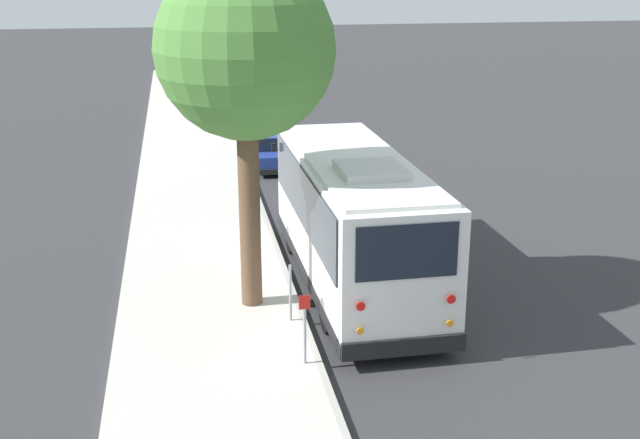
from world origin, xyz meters
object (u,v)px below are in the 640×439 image
at_px(parked_sedan_blue, 274,150).
at_px(street_tree, 244,38).
at_px(parked_sedan_silver, 245,98).
at_px(sign_post_far, 290,293).
at_px(parked_sedan_white, 261,119).
at_px(sign_post_near, 305,329).
at_px(shuttle_bus, 354,214).
at_px(parked_sedan_black, 240,81).
at_px(parked_sedan_maroon, 230,69).

bearing_deg(parked_sedan_blue, street_tree, 170.63).
distance_m(parked_sedan_silver, sign_post_far, 26.57).
xyz_separation_m(parked_sedan_white, sign_post_near, (-22.65, 1.58, 0.29)).
bearing_deg(sign_post_near, street_tree, 13.04).
bearing_deg(parked_sedan_white, sign_post_near, 178.51).
xyz_separation_m(parked_sedan_silver, street_tree, (-25.34, 2.09, 5.47)).
bearing_deg(parked_sedan_blue, parked_sedan_white, -1.93).
distance_m(shuttle_bus, parked_sedan_white, 18.64).
height_order(parked_sedan_silver, street_tree, street_tree).
distance_m(parked_sedan_silver, parked_sedan_black, 6.61).
distance_m(parked_sedan_white, street_tree, 20.37).
distance_m(parked_sedan_white, parked_sedan_silver, 5.87).
distance_m(parked_sedan_blue, parked_sedan_black, 18.70).
xyz_separation_m(street_tree, sign_post_far, (-1.19, -0.73, -5.29)).
relative_size(parked_sedan_blue, parked_sedan_black, 1.01).
relative_size(parked_sedan_blue, street_tree, 0.53).
relative_size(shuttle_bus, parked_sedan_blue, 2.05).
distance_m(street_tree, sign_post_far, 5.47).
relative_size(street_tree, sign_post_far, 6.34).
relative_size(parked_sedan_silver, sign_post_near, 3.08).
xyz_separation_m(shuttle_bus, sign_post_far, (-2.07, 1.85, -1.02)).
bearing_deg(street_tree, shuttle_bus, -71.27).
height_order(shuttle_bus, sign_post_near, shuttle_bus).
bearing_deg(parked_sedan_maroon, street_tree, 172.02).
distance_m(parked_sedan_black, street_tree, 32.50).
height_order(parked_sedan_black, sign_post_far, sign_post_far).
xyz_separation_m(shuttle_bus, parked_sedan_silver, (24.46, 0.50, -1.20)).
height_order(parked_sedan_blue, parked_sedan_white, parked_sedan_white).
distance_m(shuttle_bus, sign_post_near, 4.55).
relative_size(parked_sedan_white, parked_sedan_silver, 1.05).
bearing_deg(parked_sedan_black, parked_sedan_blue, 178.84).
xyz_separation_m(parked_sedan_blue, parked_sedan_maroon, (24.15, -0.02, 0.02)).
height_order(parked_sedan_maroon, street_tree, street_tree).
bearing_deg(parked_sedan_silver, shuttle_bus, -177.75).
distance_m(parked_sedan_maroon, sign_post_near, 40.59).
bearing_deg(parked_sedan_maroon, parked_sedan_black, 177.30).
xyz_separation_m(parked_sedan_maroon, street_tree, (-37.40, 2.15, 5.47)).
height_order(parked_sedan_blue, sign_post_near, sign_post_near).
bearing_deg(parked_sedan_white, parked_sedan_silver, 4.70).
relative_size(parked_sedan_silver, street_tree, 0.54).
distance_m(parked_sedan_white, parked_sedan_maroon, 17.92).
distance_m(parked_sedan_black, sign_post_far, 33.18).
bearing_deg(sign_post_far, parked_sedan_black, -2.77).
xyz_separation_m(parked_sedan_silver, parked_sedan_black, (6.61, -0.26, -0.00)).
relative_size(parked_sedan_white, parked_sedan_black, 1.08).
distance_m(parked_sedan_blue, sign_post_near, 16.48).
relative_size(shuttle_bus, parked_sedan_white, 1.92).
height_order(shuttle_bus, parked_sedan_white, shuttle_bus).
xyz_separation_m(parked_sedan_blue, sign_post_near, (-16.42, 1.39, 0.30)).
xyz_separation_m(shuttle_bus, parked_sedan_white, (18.60, 0.28, -1.23)).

